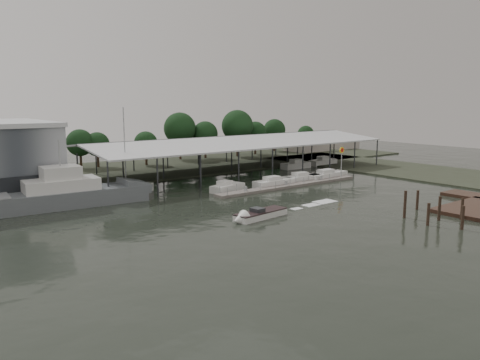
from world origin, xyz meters
TOP-DOWN VIEW (x-y plane):
  - ground at (0.00, 0.00)m, footprint 200.00×200.00m
  - land_strip_far at (0.00, 42.00)m, footprint 140.00×30.00m
  - land_strip_east at (45.00, 10.00)m, footprint 20.00×60.00m
  - covered_boat_shed at (17.00, 28.00)m, footprint 58.24×24.00m
  - floating_dock at (15.00, 10.00)m, footprint 28.00×2.00m
  - shell_fuel_sign at (27.00, 9.99)m, footprint 1.10×0.18m
  - distant_commercial_buildings at (59.03, 44.69)m, footprint 22.00×8.00m
  - grey_trawler at (-16.42, 17.49)m, footprint 19.93×6.53m
  - white_sailboat at (-8.41, 20.06)m, footprint 9.71×5.44m
  - speedboat_underway at (-2.27, -2.32)m, footprint 18.71×4.11m
  - moored_cruiser_0 at (4.86, 13.01)m, footprint 6.01×3.42m
  - moored_cruiser_1 at (13.12, 11.82)m, footprint 7.25×2.24m
  - moored_cruiser_2 at (19.73, 12.22)m, footprint 7.14×2.73m
  - moored_cruiser_3 at (25.52, 11.80)m, footprint 8.99×2.90m
  - mooring_pilings at (13.00, -15.03)m, footprint 6.24×8.31m
  - horizon_tree_line at (25.90, 48.15)m, footprint 65.90×10.72m

SIDE VIEW (x-z plane):
  - ground at x=0.00m, z-range 0.00..0.00m
  - land_strip_far at x=0.00m, z-range -0.05..0.25m
  - land_strip_east at x=45.00m, z-range -0.05..0.25m
  - floating_dock at x=15.00m, z-range -0.50..0.90m
  - speedboat_underway at x=-2.27m, z-range -0.61..1.39m
  - moored_cruiser_1 at x=13.12m, z-range -0.24..1.46m
  - moored_cruiser_0 at x=4.86m, z-range -0.24..1.46m
  - moored_cruiser_2 at x=19.73m, z-range -0.24..1.46m
  - moored_cruiser_3 at x=25.52m, z-range -0.24..1.46m
  - white_sailboat at x=-8.41m, z-range -5.66..6.96m
  - mooring_pilings at x=13.00m, z-range -0.85..2.91m
  - grey_trawler at x=-16.42m, z-range -2.84..6.00m
  - distant_commercial_buildings at x=59.03m, z-range -0.16..3.84m
  - shell_fuel_sign at x=27.00m, z-range 1.15..6.70m
  - covered_boat_shed at x=17.00m, z-range 2.65..9.61m
  - horizon_tree_line at x=25.90m, z-range 0.59..11.86m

